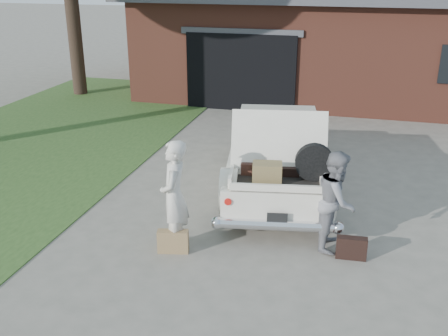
# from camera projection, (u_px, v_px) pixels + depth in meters

# --- Properties ---
(ground) EXTENTS (90.00, 90.00, 0.00)m
(ground) POSITION_uv_depth(u_px,v_px,m) (214.00, 250.00, 7.90)
(ground) COLOR gray
(ground) RESTS_ON ground
(grass_strip) EXTENTS (6.00, 16.00, 0.02)m
(grass_strip) POSITION_uv_depth(u_px,v_px,m) (19.00, 153.00, 11.93)
(grass_strip) COLOR #2D4C1E
(grass_strip) RESTS_ON ground
(house) EXTENTS (12.80, 7.80, 3.30)m
(house) POSITION_uv_depth(u_px,v_px,m) (338.00, 40.00, 17.37)
(house) COLOR brown
(house) RESTS_ON ground
(sedan) EXTENTS (2.56, 4.89, 1.86)m
(sedan) POSITION_uv_depth(u_px,v_px,m) (277.00, 154.00, 9.85)
(sedan) COLOR white
(sedan) RESTS_ON ground
(woman_left) EXTENTS (0.53, 0.69, 1.70)m
(woman_left) POSITION_uv_depth(u_px,v_px,m) (174.00, 196.00, 7.68)
(woman_left) COLOR beige
(woman_left) RESTS_ON ground
(woman_right) EXTENTS (0.60, 0.76, 1.53)m
(woman_right) POSITION_uv_depth(u_px,v_px,m) (336.00, 200.00, 7.74)
(woman_right) COLOR gray
(woman_right) RESTS_ON ground
(suitcase_left) EXTENTS (0.48, 0.24, 0.36)m
(suitcase_left) POSITION_uv_depth(u_px,v_px,m) (173.00, 241.00, 7.78)
(suitcase_left) COLOR #9F7E51
(suitcase_left) RESTS_ON ground
(suitcase_right) EXTENTS (0.45, 0.17, 0.34)m
(suitcase_right) POSITION_uv_depth(u_px,v_px,m) (351.00, 248.00, 7.62)
(suitcase_right) COLOR black
(suitcase_right) RESTS_ON ground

